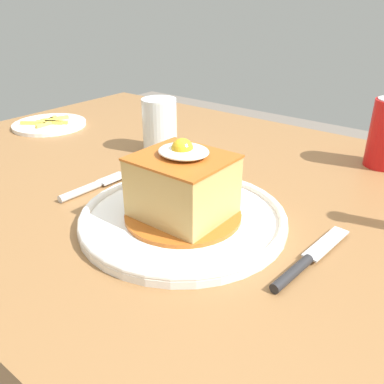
# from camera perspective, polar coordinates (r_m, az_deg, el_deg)

# --- Properties ---
(dining_table) EXTENTS (1.28, 0.80, 0.76)m
(dining_table) POSITION_cam_1_polar(r_m,az_deg,el_deg) (0.73, 2.77, -7.62)
(dining_table) COLOR olive
(dining_table) RESTS_ON ground_plane
(main_plate) EXTENTS (0.29, 0.29, 0.02)m
(main_plate) POSITION_cam_1_polar(r_m,az_deg,el_deg) (0.56, -1.26, -3.54)
(main_plate) COLOR white
(main_plate) RESTS_ON dining_table
(sandwich_meal) EXTENTS (0.16, 0.16, 0.11)m
(sandwich_meal) POSITION_cam_1_polar(r_m,az_deg,el_deg) (0.54, -1.30, 0.67)
(sandwich_meal) COLOR #B75B1E
(sandwich_meal) RESTS_ON main_plate
(fork) EXTENTS (0.02, 0.14, 0.01)m
(fork) POSITION_cam_1_polar(r_m,az_deg,el_deg) (0.68, -14.00, 0.69)
(fork) COLOR silver
(fork) RESTS_ON dining_table
(knife) EXTENTS (0.03, 0.17, 0.01)m
(knife) POSITION_cam_1_polar(r_m,az_deg,el_deg) (0.49, 15.29, -9.71)
(knife) COLOR #262628
(knife) RESTS_ON dining_table
(drinking_glass) EXTENTS (0.07, 0.07, 0.10)m
(drinking_glass) POSITION_cam_1_polar(r_m,az_deg,el_deg) (0.82, -4.54, 8.83)
(drinking_glass) COLOR #3F2314
(drinking_glass) RESTS_ON dining_table
(side_plate_fries) EXTENTS (0.17, 0.17, 0.02)m
(side_plate_fries) POSITION_cam_1_polar(r_m,az_deg,el_deg) (1.04, -19.37, 8.96)
(side_plate_fries) COLOR white
(side_plate_fries) RESTS_ON dining_table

